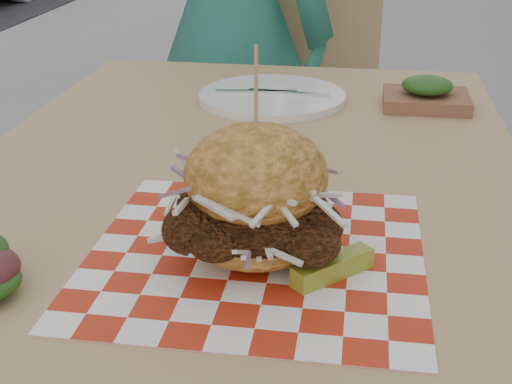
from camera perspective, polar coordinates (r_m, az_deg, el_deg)
diner at (r=1.90m, az=-2.08°, el=13.02°), size 0.64×0.50×1.53m
patio_table at (r=1.04m, az=-1.17°, el=-2.17°), size 0.80×1.20×0.75m
patio_chair at (r=1.96m, az=2.67°, el=6.89°), size 0.53×0.54×0.95m
paper_liner at (r=0.78m, az=0.00°, el=-4.98°), size 0.36×0.36×0.00m
sandwich at (r=0.75m, az=0.00°, el=-0.69°), size 0.20×0.20×0.23m
pickle_spear at (r=0.73m, az=6.16°, el=-6.02°), size 0.08×0.08×0.02m
place_setting at (r=1.32m, az=1.31°, el=7.64°), size 0.27×0.27×0.02m
kraft_tray at (r=1.31m, az=13.47°, el=7.57°), size 0.15×0.12×0.06m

